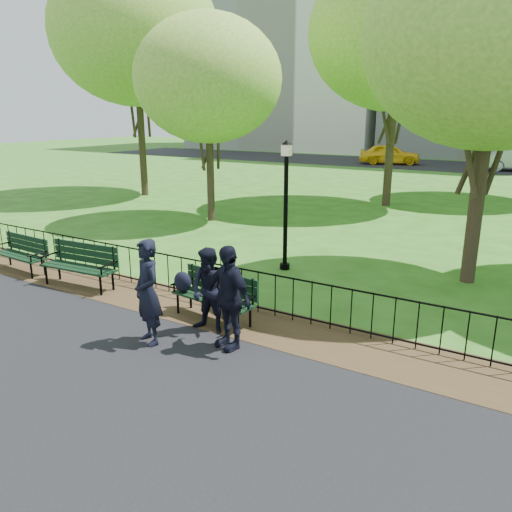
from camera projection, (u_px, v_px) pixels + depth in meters
The scene contains 17 objects.
ground at pixel (172, 342), 8.94m from camera, with size 120.00×120.00×0.00m, color #2E6019.
dirt_strip at pixel (220, 314), 10.16m from camera, with size 60.00×1.60×0.01m, color #392417.
far_street at pixel (478, 167), 37.61m from camera, with size 70.00×9.00×0.01m, color black.
iron_fence at pixel (234, 285), 10.44m from camera, with size 24.06×0.06×1.00m.
apartment_west at pixel (299, 29), 55.72m from camera, with size 22.00×15.00×26.00m, color white.
park_bench_main at pixel (203, 287), 9.89m from camera, with size 1.88×0.76×1.04m.
park_bench_left_a at pixel (81, 260), 11.67m from camera, with size 2.01×0.78×1.11m.
park_bench_left_b at pixel (22, 250), 12.81m from camera, with size 1.80×0.62×1.01m.
lamppost at pixel (286, 201), 12.65m from camera, with size 0.30×0.30×3.32m.
tree_near_w at pixel (208, 79), 17.73m from camera, with size 5.28×5.28×7.36m.
tree_near_e at pixel (497, 35), 10.65m from camera, with size 5.75×5.75×8.01m.
tree_mid_w at pixel (135, 33), 22.95m from camera, with size 7.76×7.76×10.82m.
tree_far_c at pixel (398, 33), 20.19m from camera, with size 7.33×7.33×10.21m.
person_left at pixel (147, 292), 8.68m from camera, with size 0.69×0.45×1.89m, color black.
person_mid at pixel (210, 291), 9.16m from camera, with size 0.78×0.41×1.61m, color black.
person_right at pixel (228, 297), 8.52m from camera, with size 1.08×0.44×1.84m, color black.
taxi at pixel (389, 154), 39.64m from camera, with size 1.89×4.69×1.60m, color yellow.
Camera 1 is at (5.56, -6.16, 3.96)m, focal length 35.00 mm.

